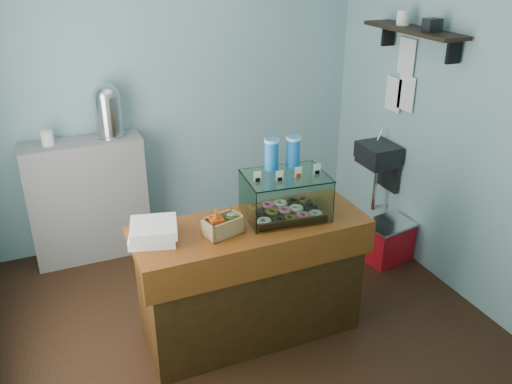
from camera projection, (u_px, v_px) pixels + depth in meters
name	position (u px, v px, depth m)	size (l,w,h in m)	color
ground	(239.00, 311.00, 4.23)	(3.50, 3.50, 0.00)	black
room_shell	(239.00, 97.00, 3.52)	(3.54, 3.04, 2.82)	#7EB2B8
counter	(251.00, 279.00, 3.82)	(1.60, 0.60, 0.90)	#3D230B
back_shelf	(89.00, 200.00, 4.78)	(1.00, 0.32, 1.10)	gray
display_case	(285.00, 192.00, 3.72)	(0.59, 0.46, 0.52)	black
condiment_crate	(222.00, 225.00, 3.49)	(0.28, 0.21, 0.19)	#A28151
pastry_boxes	(153.00, 232.00, 3.43)	(0.36, 0.37, 0.12)	white
coffee_urn	(108.00, 109.00, 4.55)	(0.25, 0.25, 0.46)	silver
red_cooler	(387.00, 241.00, 4.85)	(0.47, 0.39, 0.37)	red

